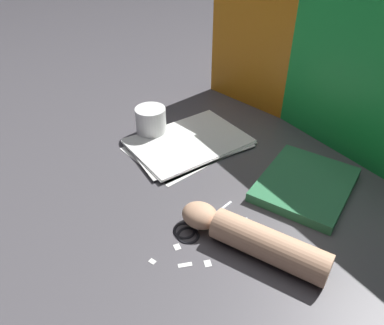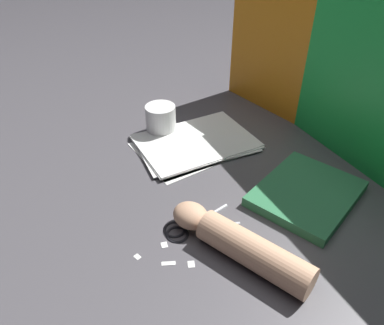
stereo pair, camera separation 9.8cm
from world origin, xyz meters
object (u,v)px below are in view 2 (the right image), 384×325
object	(u,v)px
paper_stack	(196,143)
mug	(161,120)
scissors	(188,227)
hand_forearm	(240,244)
book_closed	(307,193)

from	to	relation	value
paper_stack	mug	world-z (taller)	mug
paper_stack	scissors	distance (m)	0.36
paper_stack	mug	size ratio (longest dim) A/B	3.85
hand_forearm	mug	xyz separation A→B (m)	(-0.54, 0.06, 0.01)
hand_forearm	book_closed	bearing A→B (deg)	106.53
book_closed	scissors	bearing A→B (deg)	-97.90
paper_stack	mug	bearing A→B (deg)	-150.88
hand_forearm	mug	world-z (taller)	mug
mug	scissors	bearing A→B (deg)	-15.94
scissors	paper_stack	bearing A→B (deg)	148.75
paper_stack	mug	xyz separation A→B (m)	(-0.12, -0.06, 0.04)
scissors	mug	size ratio (longest dim) A/B	1.95
book_closed	scissors	world-z (taller)	book_closed
paper_stack	scissors	size ratio (longest dim) A/B	1.97
book_closed	mug	bearing A→B (deg)	-156.85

